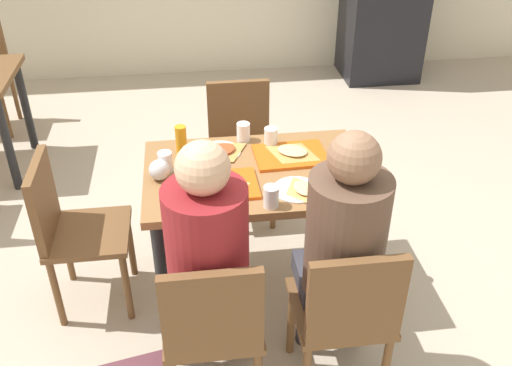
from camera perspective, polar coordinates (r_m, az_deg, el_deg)
The scene contains 23 objects.
ground_plane at distance 3.24m, azimuth 0.00°, elevation -10.06°, with size 10.00×10.00×0.02m, color #B7A893.
main_table at distance 2.84m, azimuth 0.00°, elevation -0.60°, with size 1.08×0.72×0.74m.
chair_near_left at distance 2.34m, azimuth -4.35°, elevation -13.88°, with size 0.40×0.40×0.85m.
chair_near_right at distance 2.41m, azimuth 8.95°, elevation -12.53°, with size 0.40×0.40×0.85m.
chair_far_side at distance 3.54m, azimuth -1.57°, elevation 4.24°, with size 0.40×0.40×0.85m.
chair_left_end at distance 2.96m, azimuth -18.09°, elevation -3.96°, with size 0.40×0.40×0.85m.
person_in_red at distance 2.27m, azimuth -4.85°, elevation -7.04°, with size 0.32×0.42×1.26m.
person_in_brown_jacket at distance 2.34m, azimuth 8.57°, elevation -5.88°, with size 0.32×0.42×1.26m.
tray_red_near at distance 2.66m, azimuth -3.71°, elevation -0.28°, with size 0.36×0.26×0.02m, color #D85914.
tray_red_far at distance 2.90m, azimuth 3.45°, elevation 2.78°, with size 0.36×0.26×0.02m, color #D85914.
paper_plate_center at distance 2.94m, azimuth -3.65°, elevation 3.14°, with size 0.22×0.22×0.01m, color white.
paper_plate_near_edge at distance 2.64m, azimuth 4.06°, elevation -0.66°, with size 0.22×0.22×0.01m, color white.
pizza_slice_a at distance 2.63m, azimuth -3.14°, elevation -0.24°, with size 0.20×0.18×0.02m.
pizza_slice_b at distance 2.90m, azimuth 3.64°, elevation 3.14°, with size 0.28×0.26×0.02m.
pizza_slice_c at distance 2.92m, azimuth -3.57°, elevation 3.23°, with size 0.28×0.26×0.02m.
pizza_slice_d at distance 2.62m, azimuth 4.77°, elevation -0.62°, with size 0.16×0.20×0.02m.
plastic_cup_a at distance 3.02m, azimuth -1.27°, elevation 5.08°, with size 0.07×0.07×0.10m, color white.
plastic_cup_b at distance 2.50m, azimuth 1.53°, elevation -1.37°, with size 0.07×0.07×0.10m, color white.
plastic_cup_c at distance 2.79m, azimuth -9.02°, elevation 2.11°, with size 0.07×0.07×0.10m, color white.
plastic_cup_d at distance 2.97m, azimuth 1.49°, elevation 4.59°, with size 0.07×0.07×0.10m, color white.
soda_can at distance 2.85m, azimuth 9.17°, elevation 3.12°, with size 0.07×0.07×0.12m, color #B7BCC6.
condiment_bottle at distance 2.90m, azimuth -7.46°, elevation 4.18°, with size 0.06×0.06×0.16m, color orange.
foil_bundle at distance 2.73m, azimuth -9.59°, elevation 1.30°, with size 0.10×0.10×0.10m, color silver.
Camera 1 is at (-0.31, -2.35, 2.19)m, focal length 40.21 mm.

